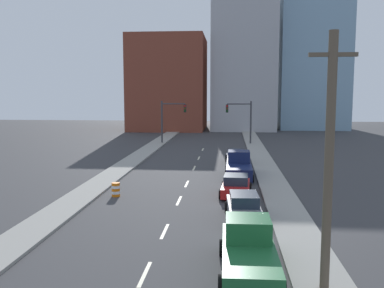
% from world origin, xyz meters
% --- Properties ---
extents(sidewalk_left, '(2.28, 103.58, 0.16)m').
position_xyz_m(sidewalk_left, '(-6.70, 51.79, 0.08)').
color(sidewalk_left, gray).
rests_on(sidewalk_left, ground).
extents(sidewalk_right, '(2.28, 103.58, 0.16)m').
position_xyz_m(sidewalk_right, '(6.70, 51.79, 0.08)').
color(sidewalk_right, gray).
rests_on(sidewalk_right, ground).
extents(lane_stripe_at_8m, '(0.16, 2.40, 0.01)m').
position_xyz_m(lane_stripe_at_8m, '(0.00, 7.62, 0.00)').
color(lane_stripe_at_8m, beige).
rests_on(lane_stripe_at_8m, ground).
extents(lane_stripe_at_13m, '(0.16, 2.40, 0.01)m').
position_xyz_m(lane_stripe_at_13m, '(0.00, 12.85, 0.00)').
color(lane_stripe_at_13m, beige).
rests_on(lane_stripe_at_13m, ground).
extents(lane_stripe_at_19m, '(0.16, 2.40, 0.01)m').
position_xyz_m(lane_stripe_at_19m, '(0.00, 19.13, 0.00)').
color(lane_stripe_at_19m, beige).
rests_on(lane_stripe_at_19m, ground).
extents(lane_stripe_at_24m, '(0.16, 2.40, 0.01)m').
position_xyz_m(lane_stripe_at_24m, '(0.00, 24.37, 0.00)').
color(lane_stripe_at_24m, beige).
rests_on(lane_stripe_at_24m, ground).
extents(lane_stripe_at_31m, '(0.16, 2.40, 0.01)m').
position_xyz_m(lane_stripe_at_31m, '(0.00, 31.46, 0.00)').
color(lane_stripe_at_31m, beige).
rests_on(lane_stripe_at_31m, ground).
extents(lane_stripe_at_38m, '(0.16, 2.40, 0.01)m').
position_xyz_m(lane_stripe_at_38m, '(0.00, 37.72, 0.00)').
color(lane_stripe_at_38m, beige).
rests_on(lane_stripe_at_38m, ground).
extents(lane_stripe_at_45m, '(0.16, 2.40, 0.01)m').
position_xyz_m(lane_stripe_at_45m, '(0.00, 44.82, 0.00)').
color(lane_stripe_at_45m, beige).
rests_on(lane_stripe_at_45m, ground).
extents(building_brick_left, '(14.00, 16.00, 17.69)m').
position_xyz_m(building_brick_left, '(-8.47, 75.07, 8.85)').
color(building_brick_left, brown).
rests_on(building_brick_left, ground).
extents(building_office_center, '(12.00, 20.00, 26.40)m').
position_xyz_m(building_office_center, '(5.83, 79.07, 13.20)').
color(building_office_center, '#A8A8AD').
rests_on(building_office_center, ground).
extents(building_glass_right, '(13.00, 20.00, 33.03)m').
position_xyz_m(building_glass_right, '(19.42, 83.07, 16.52)').
color(building_glass_right, '#7A9EB7').
rests_on(building_glass_right, ground).
extents(traffic_signal_left, '(3.54, 0.35, 5.96)m').
position_xyz_m(traffic_signal_left, '(-5.10, 50.68, 3.81)').
color(traffic_signal_left, '#38383D').
rests_on(traffic_signal_left, ground).
extents(traffic_signal_right, '(3.54, 0.35, 5.96)m').
position_xyz_m(traffic_signal_right, '(5.23, 50.68, 3.81)').
color(traffic_signal_right, '#38383D').
rests_on(traffic_signal_right, ground).
extents(utility_pole_right_near, '(1.60, 0.32, 9.11)m').
position_xyz_m(utility_pole_right_near, '(6.65, 6.63, 4.68)').
color(utility_pole_right_near, brown).
rests_on(utility_pole_right_near, ground).
extents(traffic_barrel, '(0.56, 0.56, 0.95)m').
position_xyz_m(traffic_barrel, '(-4.44, 19.92, 0.47)').
color(traffic_barrel, orange).
rests_on(traffic_barrel, ground).
extents(pickup_truck_green, '(2.38, 5.89, 2.00)m').
position_xyz_m(pickup_truck_green, '(4.05, 8.18, 0.82)').
color(pickup_truck_green, '#1E6033').
rests_on(pickup_truck_green, ground).
extents(sedan_gray, '(2.19, 4.80, 1.49)m').
position_xyz_m(sedan_gray, '(4.11, 15.24, 0.68)').
color(sedan_gray, slate).
rests_on(sedan_gray, ground).
extents(sedan_red, '(2.32, 4.37, 1.43)m').
position_xyz_m(sedan_red, '(3.75, 20.95, 0.65)').
color(sedan_red, red).
rests_on(sedan_red, ground).
extents(pickup_truck_navy, '(2.41, 6.16, 2.12)m').
position_xyz_m(pickup_truck_navy, '(4.10, 27.50, 0.85)').
color(pickup_truck_navy, '#141E47').
rests_on(pickup_truck_navy, ground).
extents(sedan_silver, '(2.28, 4.30, 1.41)m').
position_xyz_m(sedan_silver, '(4.01, 34.36, 0.65)').
color(sedan_silver, '#B2B2BC').
rests_on(sedan_silver, ground).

